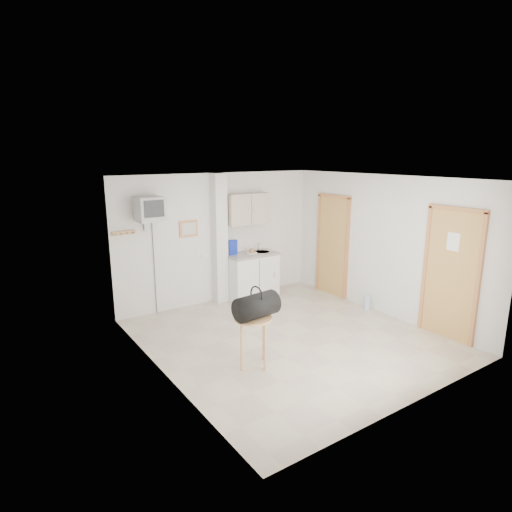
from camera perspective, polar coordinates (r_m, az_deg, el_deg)
ground at (r=6.95m, az=4.55°, el=-10.77°), size 4.50×4.50×0.00m
room_envelope at (r=6.69m, az=5.93°, el=2.10°), size 4.24×4.54×2.55m
kitchenette at (r=8.54m, az=-0.73°, el=-0.36°), size 1.03×0.58×2.10m
crt_television at (r=7.45m, az=-14.00°, el=6.04°), size 0.44×0.45×2.15m
round_table at (r=5.87m, az=-0.41°, el=-9.26°), size 0.52×0.52×0.70m
duffel_bag at (r=5.74m, az=0.07°, el=-6.67°), size 0.64×0.40×0.45m
water_bottle at (r=8.31m, az=14.59°, el=-5.98°), size 0.11×0.11×0.32m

